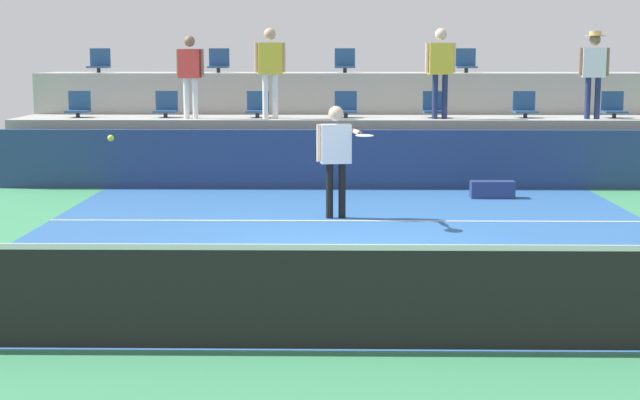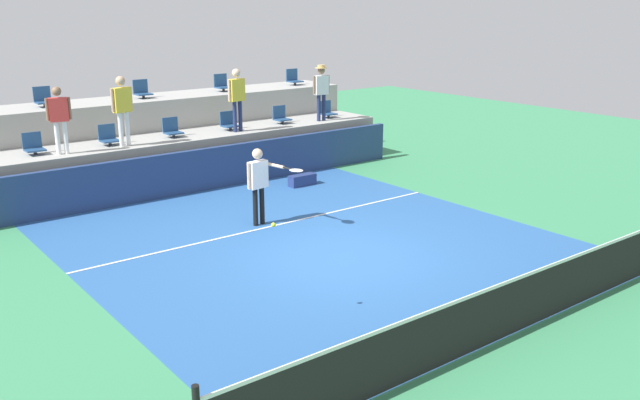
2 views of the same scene
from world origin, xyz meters
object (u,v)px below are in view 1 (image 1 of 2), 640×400
object	(u,v)px
stadium_chair_lower_left	(166,106)
stadium_chair_upper_far_right	(591,63)
spectator_leaning_on_rail	(440,64)
stadium_chair_upper_right	(466,63)
stadium_chair_lower_center	(346,107)
stadium_chair_upper_center	(345,63)
tennis_player	(337,150)
spectator_in_white	(270,64)
stadium_chair_lower_far_right	(613,107)
stadium_chair_lower_far_left	(79,106)
stadium_chair_upper_left	(219,63)
stadium_chair_lower_right	(525,107)
equipment_bag	(492,190)
stadium_chair_lower_mid_right	(434,107)
spectator_with_hat	(594,66)
spectator_in_grey	(190,69)
tennis_ball	(111,138)
stadium_chair_lower_mid_left	(258,107)
stadium_chair_upper_far_left	(99,63)

from	to	relation	value
stadium_chair_lower_left	stadium_chair_upper_far_right	size ratio (longest dim) A/B	1.00
spectator_leaning_on_rail	stadium_chair_upper_right	bearing A→B (deg)	70.25
stadium_chair_lower_left	spectator_leaning_on_rail	world-z (taller)	spectator_leaning_on_rail
stadium_chair_lower_center	stadium_chair_upper_center	world-z (taller)	stadium_chair_upper_center
stadium_chair_upper_right	tennis_player	size ratio (longest dim) A/B	0.30
spectator_in_white	stadium_chair_lower_far_right	bearing A→B (deg)	3.25
stadium_chair_lower_far_left	stadium_chair_upper_left	bearing A→B (deg)	34.77
stadium_chair_lower_center	stadium_chair_lower_right	xyz separation A→B (m)	(3.54, 0.00, 0.00)
spectator_leaning_on_rail	equipment_bag	size ratio (longest dim) A/B	2.28
stadium_chair_lower_far_left	stadium_chair_lower_center	xyz separation A→B (m)	(5.32, 0.00, 0.00)
stadium_chair_upper_center	spectator_leaning_on_rail	bearing A→B (deg)	-50.23
stadium_chair_lower_left	stadium_chair_lower_mid_right	world-z (taller)	same
spectator_leaning_on_rail	spectator_with_hat	size ratio (longest dim) A/B	1.03
stadium_chair_lower_right	stadium_chair_lower_far_right	bearing A→B (deg)	0.00
stadium_chair_upper_right	equipment_bag	xyz separation A→B (m)	(-0.06, -4.23, -2.16)
equipment_bag	spectator_in_grey	bearing A→B (deg)	159.80
stadium_chair_lower_far_left	stadium_chair_upper_left	size ratio (longest dim) A/B	1.00
tennis_ball	tennis_player	bearing A→B (deg)	59.82
stadium_chair_lower_right	spectator_in_grey	distance (m)	6.61
stadium_chair_upper_far_right	equipment_bag	bearing A→B (deg)	-123.08
stadium_chair_lower_mid_left	stadium_chair_upper_right	xyz separation A→B (m)	(4.35, 1.80, 0.85)
stadium_chair_upper_center	stadium_chair_upper_far_right	distance (m)	5.29
stadium_chair_lower_right	stadium_chair_upper_center	size ratio (longest dim) A/B	1.00
stadium_chair_upper_far_left	spectator_leaning_on_rail	bearing A→B (deg)	-17.03
stadium_chair_lower_left	spectator_leaning_on_rail	size ratio (longest dim) A/B	0.30
tennis_player	tennis_ball	xyz separation A→B (m)	(-2.44, -4.20, 0.54)
stadium_chair_upper_right	spectator_in_white	distance (m)	4.62
stadium_chair_lower_center	spectator_in_white	xyz separation A→B (m)	(-1.47, -0.38, 0.84)
stadium_chair_upper_far_right	spectator_with_hat	bearing A→B (deg)	-103.63
spectator_in_grey	stadium_chair_lower_left	bearing A→B (deg)	145.17
stadium_chair_lower_far_right	stadium_chair_upper_left	size ratio (longest dim) A/B	1.00
stadium_chair_upper_center	tennis_player	size ratio (longest dim) A/B	0.30
stadium_chair_lower_center	stadium_chair_upper_right	size ratio (longest dim) A/B	1.00
stadium_chair_lower_right	stadium_chair_upper_left	world-z (taller)	stadium_chair_upper_left
stadium_chair_upper_right	equipment_bag	world-z (taller)	stadium_chair_upper_right
stadium_chair_upper_far_right	tennis_ball	distance (m)	13.24
stadium_chair_lower_left	stadium_chair_lower_center	xyz separation A→B (m)	(3.57, 0.00, 0.00)
stadium_chair_upper_far_right	stadium_chair_lower_left	bearing A→B (deg)	-168.52
stadium_chair_lower_far_left	stadium_chair_lower_center	size ratio (longest dim) A/B	1.00
stadium_chair_upper_left	tennis_player	world-z (taller)	stadium_chair_upper_left
stadium_chair_lower_far_left	spectator_leaning_on_rail	size ratio (longest dim) A/B	0.30
stadium_chair_lower_left	stadium_chair_upper_left	size ratio (longest dim) A/B	1.00
stadium_chair_lower_right	spectator_in_white	world-z (taller)	spectator_in_white
spectator_in_grey	spectator_with_hat	bearing A→B (deg)	0.00
equipment_bag	spectator_in_white	bearing A→B (deg)	152.97
tennis_player	stadium_chair_upper_center	bearing A→B (deg)	88.34
spectator_leaning_on_rail	tennis_ball	size ratio (longest dim) A/B	25.52
stadium_chair_upper_far_right	tennis_ball	bearing A→B (deg)	-126.80
stadium_chair_lower_right	stadium_chair_upper_right	size ratio (longest dim) A/B	1.00
stadium_chair_lower_mid_left	stadium_chair_upper_center	size ratio (longest dim) A/B	1.00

